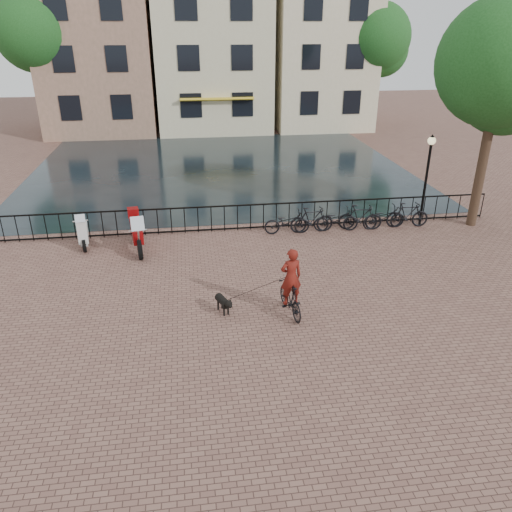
{
  "coord_description": "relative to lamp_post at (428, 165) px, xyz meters",
  "views": [
    {
      "loc": [
        -1.81,
        -9.75,
        7.19
      ],
      "look_at": [
        0.0,
        3.0,
        1.2
      ],
      "focal_mm": 35.0,
      "sensor_mm": 36.0,
      "label": 1
    }
  ],
  "objects": [
    {
      "name": "scooter",
      "position": [
        -12.78,
        -0.25,
        -1.66
      ],
      "size": [
        0.69,
        1.59,
        1.43
      ],
      "rotation": [
        0.0,
        0.0,
        0.17
      ],
      "color": "silver",
      "rests_on": "ground"
    },
    {
      "name": "motorcycle",
      "position": [
        -10.86,
        -0.9,
        -1.58
      ],
      "size": [
        0.9,
        2.29,
        1.59
      ],
      "rotation": [
        0.0,
        0.0,
        0.17
      ],
      "color": "maroon",
      "rests_on": "ground"
    },
    {
      "name": "tree_far_right",
      "position": [
        4.8,
        19.4,
        3.97
      ],
      "size": [
        4.76,
        4.76,
        8.76
      ],
      "color": "black",
      "rests_on": "ground"
    },
    {
      "name": "dog",
      "position": [
        -8.25,
        -5.54,
        -2.1
      ],
      "size": [
        0.55,
        0.86,
        0.55
      ],
      "rotation": [
        0.0,
        0.0,
        0.38
      ],
      "color": "black",
      "rests_on": "ground"
    },
    {
      "name": "ground",
      "position": [
        -7.2,
        -7.6,
        -2.38
      ],
      "size": [
        100.0,
        100.0,
        0.0
      ],
      "primitive_type": "plane",
      "color": "brown",
      "rests_on": "ground"
    },
    {
      "name": "parked_bike_2",
      "position": [
        -3.5,
        -0.2,
        -1.93
      ],
      "size": [
        1.74,
        0.68,
        0.9
      ],
      "primitive_type": "imported",
      "rotation": [
        0.0,
        0.0,
        1.52
      ],
      "color": "black",
      "rests_on": "ground"
    },
    {
      "name": "tree_far_left",
      "position": [
        -18.2,
        19.4,
        4.35
      ],
      "size": [
        5.04,
        5.04,
        9.27
      ],
      "color": "black",
      "rests_on": "ground"
    },
    {
      "name": "cyclist",
      "position": [
        -6.44,
        -5.86,
        -1.52
      ],
      "size": [
        0.77,
        1.7,
        2.25
      ],
      "rotation": [
        0.0,
        0.0,
        3.3
      ],
      "color": "black",
      "rests_on": "ground"
    },
    {
      "name": "canal_house_mid",
      "position": [
        -6.7,
        22.4,
        3.52
      ],
      "size": [
        8.0,
        9.5,
        11.8
      ],
      "color": "beige",
      "rests_on": "ground"
    },
    {
      "name": "tree_near_right",
      "position": [
        2.0,
        -0.3,
        3.6
      ],
      "size": [
        4.48,
        4.48,
        8.24
      ],
      "color": "black",
      "rests_on": "ground"
    },
    {
      "name": "canal_house_right",
      "position": [
        1.3,
        22.4,
        4.27
      ],
      "size": [
        7.0,
        9.0,
        13.3
      ],
      "color": "beige",
      "rests_on": "ground"
    },
    {
      "name": "parked_bike_3",
      "position": [
        -2.55,
        -0.2,
        -1.88
      ],
      "size": [
        1.72,
        0.75,
        1.0
      ],
      "primitive_type": "imported",
      "rotation": [
        0.0,
        0.0,
        1.4
      ],
      "color": "black",
      "rests_on": "ground"
    },
    {
      "name": "parked_bike_0",
      "position": [
        -5.4,
        -0.2,
        -1.93
      ],
      "size": [
        1.73,
        0.64,
        0.9
      ],
      "primitive_type": "imported",
      "rotation": [
        0.0,
        0.0,
        1.55
      ],
      "color": "black",
      "rests_on": "ground"
    },
    {
      "name": "parked_bike_1",
      "position": [
        -4.45,
        -0.2,
        -1.88
      ],
      "size": [
        1.67,
        0.5,
        1.0
      ],
      "primitive_type": "imported",
      "rotation": [
        0.0,
        0.0,
        1.59
      ],
      "color": "black",
      "rests_on": "ground"
    },
    {
      "name": "railing",
      "position": [
        -7.2,
        0.4,
        -1.87
      ],
      "size": [
        20.0,
        0.05,
        1.02
      ],
      "color": "black",
      "rests_on": "ground"
    },
    {
      "name": "parked_bike_5",
      "position": [
        -0.65,
        -0.2,
        -1.88
      ],
      "size": [
        1.69,
        0.56,
        1.0
      ],
      "primitive_type": "imported",
      "rotation": [
        0.0,
        0.0,
        1.52
      ],
      "color": "black",
      "rests_on": "ground"
    },
    {
      "name": "canal_water",
      "position": [
        -7.2,
        9.7,
        -2.38
      ],
      "size": [
        20.0,
        20.0,
        0.0
      ],
      "primitive_type": "plane",
      "color": "black",
      "rests_on": "ground"
    },
    {
      "name": "parked_bike_4",
      "position": [
        -1.6,
        -0.2,
        -1.93
      ],
      "size": [
        1.76,
        0.75,
        0.9
      ],
      "primitive_type": "imported",
      "rotation": [
        0.0,
        0.0,
        1.66
      ],
      "color": "black",
      "rests_on": "ground"
    },
    {
      "name": "canal_house_left",
      "position": [
        -14.7,
        22.4,
        4.02
      ],
      "size": [
        7.5,
        9.0,
        12.8
      ],
      "color": "#7F5E4A",
      "rests_on": "ground"
    },
    {
      "name": "lamp_post",
      "position": [
        0.0,
        0.0,
        0.0
      ],
      "size": [
        0.3,
        0.3,
        3.45
      ],
      "color": "black",
      "rests_on": "ground"
    }
  ]
}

